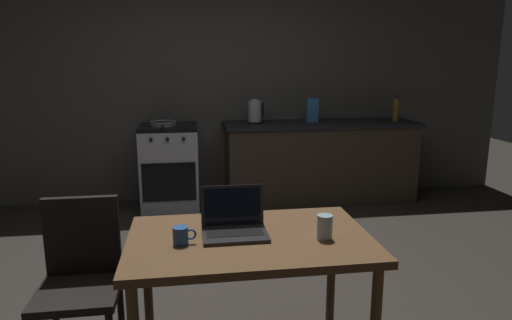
% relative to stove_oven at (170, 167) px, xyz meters
% --- Properties ---
extents(ground_plane, '(12.00, 12.00, 0.00)m').
position_rel_stove_oven_xyz_m(ground_plane, '(0.49, -2.06, -0.45)').
color(ground_plane, '#2D2823').
extents(back_wall, '(6.40, 0.10, 2.78)m').
position_rel_stove_oven_xyz_m(back_wall, '(0.79, 0.35, 0.94)').
color(back_wall, '#4A4844').
rests_on(back_wall, ground_plane).
extents(kitchen_counter, '(2.16, 0.64, 0.91)m').
position_rel_stove_oven_xyz_m(kitchen_counter, '(1.67, 0.00, 0.00)').
color(kitchen_counter, '#382D23').
rests_on(kitchen_counter, ground_plane).
extents(stove_oven, '(0.60, 0.62, 0.91)m').
position_rel_stove_oven_xyz_m(stove_oven, '(0.00, 0.00, 0.00)').
color(stove_oven, '#B7BABF').
rests_on(stove_oven, ground_plane).
extents(dining_table, '(1.19, 0.76, 0.72)m').
position_rel_stove_oven_xyz_m(dining_table, '(0.49, -2.77, 0.19)').
color(dining_table, brown).
rests_on(dining_table, ground_plane).
extents(chair, '(0.40, 0.40, 0.88)m').
position_rel_stove_oven_xyz_m(chair, '(-0.36, -2.61, 0.05)').
color(chair, black).
rests_on(chair, ground_plane).
extents(laptop, '(0.32, 0.25, 0.23)m').
position_rel_stove_oven_xyz_m(laptop, '(0.42, -2.72, 0.31)').
color(laptop, '#232326').
rests_on(laptop, dining_table).
extents(electric_kettle, '(0.17, 0.15, 0.26)m').
position_rel_stove_oven_xyz_m(electric_kettle, '(0.93, 0.00, 0.58)').
color(electric_kettle, black).
rests_on(electric_kettle, kitchen_counter).
extents(bottle, '(0.06, 0.06, 0.29)m').
position_rel_stove_oven_xyz_m(bottle, '(2.53, -0.05, 0.59)').
color(bottle, '#8C601E').
rests_on(bottle, kitchen_counter).
extents(frying_pan, '(0.27, 0.45, 0.05)m').
position_rel_stove_oven_xyz_m(frying_pan, '(-0.05, -0.03, 0.48)').
color(frying_pan, gray).
rests_on(frying_pan, stove_oven).
extents(coffee_mug, '(0.11, 0.07, 0.09)m').
position_rel_stove_oven_xyz_m(coffee_mug, '(0.16, -2.82, 0.31)').
color(coffee_mug, '#264C8C').
rests_on(coffee_mug, dining_table).
extents(drinking_glass, '(0.08, 0.08, 0.12)m').
position_rel_stove_oven_xyz_m(drinking_glass, '(0.84, -2.85, 0.33)').
color(drinking_glass, '#99B7C6').
rests_on(drinking_glass, dining_table).
extents(cereal_box, '(0.13, 0.05, 0.26)m').
position_rel_stove_oven_xyz_m(cereal_box, '(1.58, 0.02, 0.58)').
color(cereal_box, '#3372B2').
rests_on(cereal_box, kitchen_counter).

